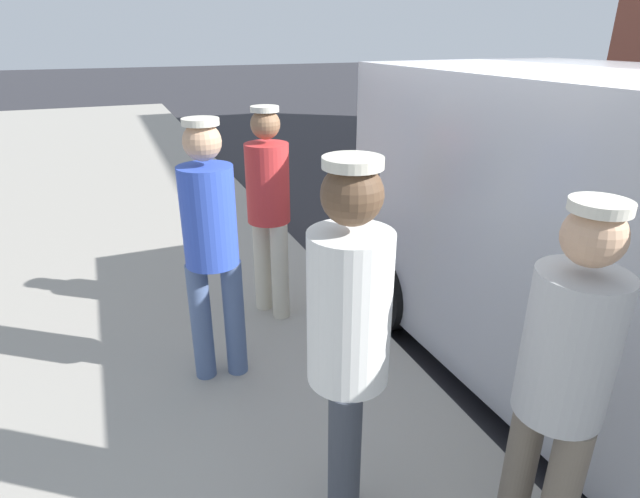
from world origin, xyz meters
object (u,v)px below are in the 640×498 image
Objects in this scene: pedestrian_in_blue at (211,239)px; pedestrian_in_red at (268,201)px; parking_meter_near at (361,224)px; pedestrian_in_gray at (562,378)px; pedestrian_in_white at (348,341)px.

pedestrian_in_red is at bearing -130.33° from pedestrian_in_blue.
parking_meter_near is 0.90× the size of pedestrian_in_gray.
pedestrian_in_white reaches higher than parking_meter_near.
pedestrian_in_blue is 0.97× the size of pedestrian_in_white.
pedestrian_in_white is at bearing 61.31° from parking_meter_near.
parking_meter_near is 0.89× the size of pedestrian_in_red.
pedestrian_in_gray is (-0.71, 0.45, -0.08)m from pedestrian_in_white.
parking_meter_near is 0.94m from pedestrian_in_red.
pedestrian_in_white reaches higher than pedestrian_in_red.
pedestrian_in_red is at bearing -81.01° from pedestrian_in_gray.
pedestrian_in_blue is 1.04× the size of pedestrian_in_gray.
pedestrian_in_red is at bearing -65.65° from parking_meter_near.
parking_meter_near is 0.84× the size of pedestrian_in_white.
pedestrian_in_blue is 1.46m from pedestrian_in_white.
parking_meter_near is at bearing 114.35° from pedestrian_in_red.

